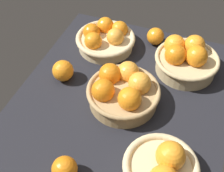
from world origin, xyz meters
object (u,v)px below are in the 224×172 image
at_px(loose_orange_front_gap, 155,36).
at_px(loose_orange_back_gap, 65,169).
at_px(basket_far_left, 186,59).
at_px(loose_orange_side_gap, 63,71).
at_px(basket_far_right, 162,168).
at_px(basket_center, 123,91).
at_px(basket_near_left, 105,38).

distance_m(loose_orange_front_gap, loose_orange_back_gap, 0.67).
height_order(basket_far_left, loose_orange_side_gap, basket_far_left).
bearing_deg(loose_orange_side_gap, loose_orange_front_gap, 140.61).
relative_size(basket_far_right, loose_orange_side_gap, 2.75).
relative_size(basket_center, basket_far_left, 1.05).
height_order(basket_far_left, loose_orange_front_gap, basket_far_left).
relative_size(basket_near_left, basket_far_left, 1.01).
xyz_separation_m(basket_far_left, basket_far_right, (0.46, 0.03, -0.01)).
bearing_deg(basket_far_left, basket_center, -35.77).
bearing_deg(basket_center, loose_orange_back_gap, -10.43).
bearing_deg(basket_near_left, basket_center, 32.49).
distance_m(basket_center, basket_far_right, 0.30).
distance_m(basket_far_left, loose_orange_side_gap, 0.45).
bearing_deg(basket_far_left, loose_orange_side_gap, -63.02).
bearing_deg(basket_center, basket_far_left, 144.23).
height_order(basket_center, basket_far_right, basket_center).
xyz_separation_m(basket_near_left, loose_orange_side_gap, (0.23, -0.08, -0.00)).
bearing_deg(basket_near_left, loose_orange_front_gap, 116.26).
xyz_separation_m(basket_far_left, loose_orange_back_gap, (0.55, -0.23, -0.01)).
xyz_separation_m(loose_orange_front_gap, loose_orange_back_gap, (0.66, -0.08, 0.00)).
distance_m(basket_center, basket_far_left, 0.29).
relative_size(basket_far_left, basket_far_right, 1.11).
bearing_deg(basket_far_right, loose_orange_back_gap, -69.70).
bearing_deg(basket_near_left, loose_orange_back_gap, 10.14).
distance_m(basket_far_left, loose_orange_back_gap, 0.59).
relative_size(basket_center, loose_orange_front_gap, 3.51).
distance_m(basket_near_left, loose_orange_back_gap, 0.58).
distance_m(basket_center, loose_orange_side_gap, 0.24).
xyz_separation_m(basket_center, loose_orange_back_gap, (0.32, -0.06, -0.01)).
relative_size(basket_near_left, loose_orange_back_gap, 3.32).
bearing_deg(loose_orange_front_gap, basket_center, -3.94).
relative_size(basket_far_right, loose_orange_front_gap, 3.02).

